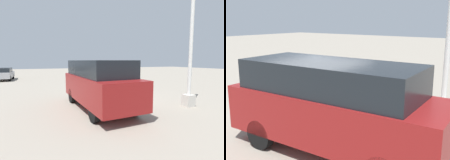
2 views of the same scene
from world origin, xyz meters
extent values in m
plane|color=gray|center=(0.00, 0.00, 0.00)|extent=(80.00, 80.00, 0.00)
cylinder|color=#4C4C4C|center=(0.02, 0.45, 0.55)|extent=(0.05, 0.05, 1.10)
cube|color=gray|center=(0.02, 0.45, 1.23)|extent=(0.21, 0.13, 0.26)
sphere|color=navy|center=(0.02, 0.45, 1.38)|extent=(0.11, 0.11, 0.11)
cube|color=beige|center=(2.88, 2.58, 0.28)|extent=(0.44, 0.44, 0.55)
cube|color=maroon|center=(1.61, -1.36, 0.90)|extent=(5.22, 2.13, 1.08)
cube|color=black|center=(1.48, -1.37, 1.78)|extent=(4.19, 1.92, 0.68)
cylinder|color=black|center=(3.15, -0.47, 0.36)|extent=(0.73, 0.26, 0.72)
cylinder|color=black|center=(-0.02, -0.66, 0.36)|extent=(0.73, 0.26, 0.72)
cylinder|color=black|center=(0.07, -2.26, 0.36)|extent=(0.73, 0.26, 0.72)
camera|label=1|loc=(8.82, -3.76, 2.11)|focal=28.00mm
camera|label=2|loc=(5.31, -6.15, 3.05)|focal=45.00mm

